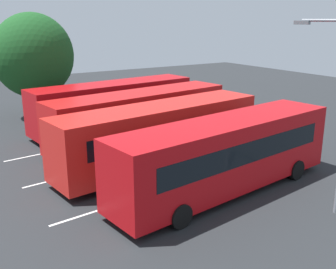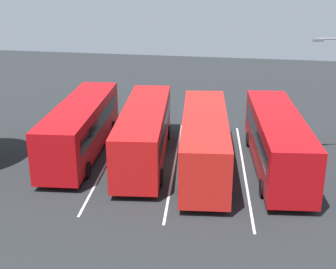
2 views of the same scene
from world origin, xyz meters
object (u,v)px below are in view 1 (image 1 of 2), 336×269
Objects in this scene: bus_center_right at (140,117)px; bus_far_right at (114,104)px; depot_tree at (33,56)px; bus_far_left at (227,153)px; pedestrian at (256,122)px; bus_center_left at (161,134)px.

bus_far_right is (0.23, 3.94, 0.00)m from bus_center_right.
bus_center_right is 1.49× the size of depot_tree.
bus_far_left reaches higher than pedestrian.
depot_tree is at bearing 92.38° from bus_far_left.
bus_far_left is at bearing -80.62° from depot_tree.
bus_center_right is (0.80, 3.58, 0.00)m from bus_center_left.
depot_tree reaches higher than bus_far_right.
bus_center_left reaches higher than pedestrian.
bus_far_left is 1.00× the size of bus_center_right.
depot_tree reaches higher than pedestrian.
pedestrian is (6.72, 5.13, -0.71)m from bus_far_left.
bus_center_right is 11.25m from depot_tree.
bus_far_right is 9.08m from pedestrian.
bus_far_left is 11.46m from bus_far_right.
bus_center_left is 1.00× the size of bus_far_right.
bus_center_right is 6.57× the size of pedestrian.
bus_center_left is 14.50m from depot_tree.
bus_far_left and bus_center_left have the same top height.
bus_far_right reaches higher than pedestrian.
bus_center_left is 7.63m from pedestrian.
pedestrian is 16.48m from depot_tree.
pedestrian is 0.23× the size of depot_tree.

